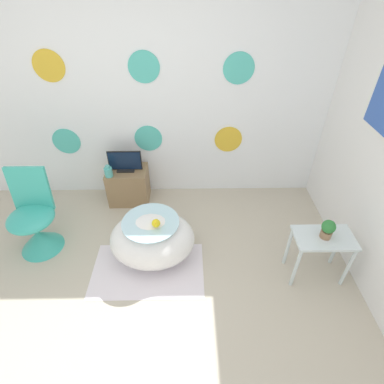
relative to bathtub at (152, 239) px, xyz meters
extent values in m
plane|color=#BCB29E|center=(-0.11, -0.85, -0.25)|extent=(12.00, 12.00, 0.00)
cube|color=white|center=(-0.11, 1.15, 1.05)|extent=(5.03, 0.04, 2.60)
cylinder|color=#4CBFB2|center=(-1.06, 1.12, 0.46)|extent=(0.32, 0.01, 0.32)
cylinder|color=#4CBFB2|center=(-0.11, 1.12, 0.49)|extent=(0.32, 0.01, 0.32)
cylinder|color=gold|center=(0.83, 1.12, 0.47)|extent=(0.32, 0.01, 0.32)
cylinder|color=gold|center=(-1.02, 1.12, 1.30)|extent=(0.32, 0.01, 0.32)
cylinder|color=#4CBFB2|center=(-0.08, 1.12, 1.29)|extent=(0.32, 0.01, 0.32)
cylinder|color=#4CBFB2|center=(0.87, 1.12, 1.27)|extent=(0.32, 0.01, 0.32)
cube|color=silver|center=(-0.05, -0.17, -0.25)|extent=(1.07, 0.65, 0.01)
ellipsoid|color=white|center=(0.00, 0.00, 0.00)|extent=(0.82, 0.65, 0.50)
cylinder|color=#B2DBEA|center=(0.00, 0.00, 0.23)|extent=(0.53, 0.53, 0.01)
sphere|color=yellow|center=(0.06, -0.08, 0.28)|extent=(0.08, 0.08, 0.08)
sphere|color=yellow|center=(0.06, -0.09, 0.31)|extent=(0.05, 0.05, 0.05)
cone|color=orange|center=(0.06, -0.11, 0.31)|extent=(0.02, 0.02, 0.02)
cone|color=#38B2A3|center=(-1.18, 0.14, -0.14)|extent=(0.42, 0.42, 0.22)
ellipsoid|color=#38B2A3|center=(-1.18, 0.14, 0.16)|extent=(0.45, 0.45, 0.16)
cube|color=#38B2A3|center=(-1.18, 0.31, 0.39)|extent=(0.38, 0.10, 0.47)
cube|color=#8E704C|center=(-0.37, 0.92, -0.03)|extent=(0.47, 0.35, 0.44)
cube|color=white|center=(-0.37, 0.75, 0.05)|extent=(0.40, 0.01, 0.12)
cube|color=black|center=(-0.37, 0.92, 0.20)|extent=(0.20, 0.12, 0.02)
cube|color=black|center=(-0.37, 0.93, 0.32)|extent=(0.38, 0.01, 0.24)
cube|color=#0F1E38|center=(-0.37, 0.92, 0.32)|extent=(0.36, 0.01, 0.22)
cylinder|color=#51B2AD|center=(-0.55, 0.80, 0.24)|extent=(0.09, 0.09, 0.11)
cylinder|color=#51B2AD|center=(-0.55, 0.80, 0.31)|extent=(0.05, 0.05, 0.03)
cube|color=silver|center=(1.53, -0.23, 0.24)|extent=(0.52, 0.30, 0.02)
cylinder|color=silver|center=(1.30, -0.36, -0.01)|extent=(0.03, 0.03, 0.48)
cylinder|color=silver|center=(1.76, -0.36, -0.01)|extent=(0.03, 0.03, 0.48)
cylinder|color=silver|center=(1.30, -0.10, -0.01)|extent=(0.03, 0.03, 0.48)
cylinder|color=silver|center=(1.76, -0.10, -0.01)|extent=(0.03, 0.03, 0.48)
cylinder|color=#8C6B4C|center=(1.53, -0.23, 0.28)|extent=(0.09, 0.09, 0.07)
sphere|color=#2D7A38|center=(1.53, -0.23, 0.37)|extent=(0.12, 0.12, 0.12)
camera|label=1|loc=(0.35, -2.01, 2.14)|focal=28.00mm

